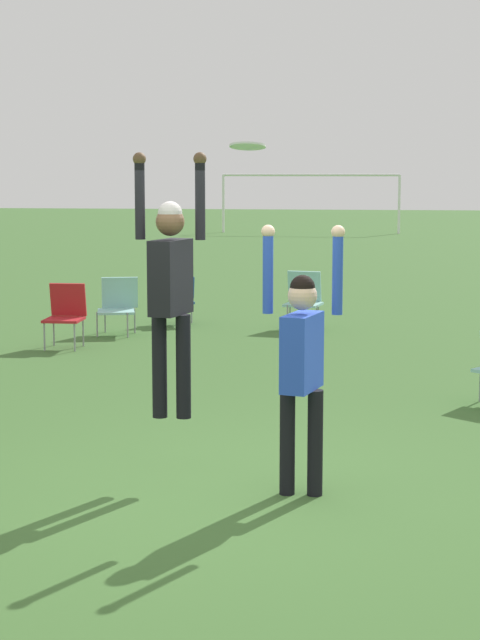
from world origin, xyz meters
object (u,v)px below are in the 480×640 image
(camping_chair_4, at_px, (66,311))
(frisbee, at_px, (248,146))
(person_jumping, at_px, (171,279))
(camping_chair_2, at_px, (177,297))
(person_defending, at_px, (302,354))
(camping_chair_0, at_px, (304,297))
(camping_chair_1, at_px, (118,303))

(camping_chair_4, bearing_deg, frisbee, 116.78)
(person_jumping, relative_size, camping_chair_2, 2.82)
(person_defending, bearing_deg, person_jumping, -90.00)
(camping_chair_0, bearing_deg, camping_chair_1, 28.98)
(camping_chair_2, bearing_deg, frisbee, 82.18)
(camping_chair_1, distance_m, camping_chair_2, 1.37)
(frisbee, bearing_deg, camping_chair_2, 104.35)
(camping_chair_2, relative_size, camping_chair_4, 0.83)
(camping_chair_4, bearing_deg, person_jumping, 112.74)
(person_defending, bearing_deg, camping_chair_2, -148.79)
(person_defending, xyz_separation_m, frisbee, (-0.43, 0.10, 1.57))
(camping_chair_2, bearing_deg, person_defending, 84.58)
(person_jumping, bearing_deg, camping_chair_4, 38.31)
(camping_chair_1, bearing_deg, frisbee, 96.76)
(person_jumping, relative_size, person_defending, 1.01)
(person_jumping, height_order, person_defending, person_jumping)
(camping_chair_2, bearing_deg, person_jumping, 78.48)
(frisbee, xyz_separation_m, camping_chair_4, (-3.40, 6.42, -2.16))
(person_defending, bearing_deg, camping_chair_4, -135.11)
(person_defending, distance_m, camping_chair_2, 9.43)
(frisbee, bearing_deg, person_jumping, 164.46)
(camping_chair_0, distance_m, camping_chair_1, 2.94)
(person_jumping, bearing_deg, camping_chair_2, 25.11)
(person_jumping, distance_m, camping_chair_1, 7.99)
(person_defending, xyz_separation_m, camping_chair_0, (-0.61, 8.74, -0.59))
(person_defending, relative_size, frisbee, 7.53)
(camping_chair_0, height_order, camping_chair_2, camping_chair_0)
(person_jumping, height_order, camping_chair_1, person_jumping)
(camping_chair_1, bearing_deg, camping_chair_0, -176.17)
(camping_chair_1, xyz_separation_m, camping_chair_2, (0.69, 1.18, -0.03))
(person_jumping, relative_size, camping_chair_4, 2.35)
(camping_chair_2, bearing_deg, camping_chair_4, 43.71)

